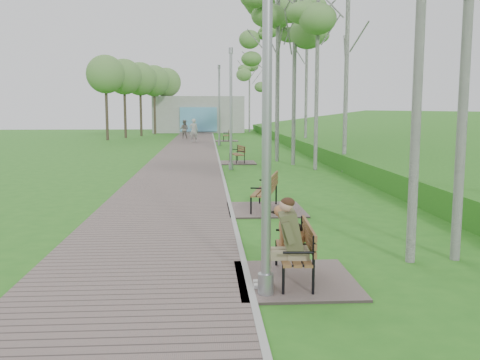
# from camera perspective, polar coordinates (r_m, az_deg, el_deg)

# --- Properties ---
(ground) EXTENTS (120.00, 120.00, 0.00)m
(ground) POSITION_cam_1_polar(r_m,az_deg,el_deg) (10.22, 0.04, -7.40)
(ground) COLOR #296C1C
(ground) RESTS_ON ground
(walkway) EXTENTS (3.50, 67.00, 0.04)m
(walkway) POSITION_cam_1_polar(r_m,az_deg,el_deg) (31.48, -5.61, 2.79)
(walkway) COLOR #6C5C57
(walkway) RESTS_ON ground
(kerb) EXTENTS (0.10, 67.00, 0.05)m
(kerb) POSITION_cam_1_polar(r_m,az_deg,el_deg) (31.47, -2.42, 2.83)
(kerb) COLOR #999993
(kerb) RESTS_ON ground
(embankment) EXTENTS (14.00, 70.00, 1.60)m
(embankment) POSITION_cam_1_polar(r_m,az_deg,el_deg) (32.52, 19.31, 2.52)
(embankment) COLOR #3B8523
(embankment) RESTS_ON ground
(building_north) EXTENTS (10.00, 5.20, 4.00)m
(building_north) POSITION_cam_1_polar(r_m,az_deg,el_deg) (60.83, -4.42, 6.98)
(building_north) COLOR #9E9E99
(building_north) RESTS_ON ground
(bench_main) EXTENTS (1.81, 2.01, 1.58)m
(bench_main) POSITION_cam_1_polar(r_m,az_deg,el_deg) (8.28, 5.39, -7.86)
(bench_main) COLOR #6C5C57
(bench_main) RESTS_ON ground
(bench_second) EXTENTS (1.96, 2.18, 1.20)m
(bench_second) POSITION_cam_1_polar(r_m,az_deg,el_deg) (14.02, 2.61, -2.34)
(bench_second) COLOR #6C5C57
(bench_second) RESTS_ON ground
(bench_third) EXTENTS (1.73, 1.92, 1.06)m
(bench_third) POSITION_cam_1_polar(r_m,az_deg,el_deg) (26.20, -0.32, 2.25)
(bench_third) COLOR #6C5C57
(bench_third) RESTS_ON ground
(bench_far) EXTENTS (1.85, 2.05, 1.13)m
(bench_far) POSITION_cam_1_polar(r_m,az_deg,el_deg) (44.07, -1.49, 4.45)
(bench_far) COLOR #6C5C57
(bench_far) RESTS_ON ground
(lamp_post_near) EXTENTS (0.23, 0.23, 5.83)m
(lamp_post_near) POSITION_cam_1_polar(r_m,az_deg,el_deg) (7.31, 2.89, 8.21)
(lamp_post_near) COLOR #96989D
(lamp_post_near) RESTS_ON ground
(lamp_post_second) EXTENTS (0.20, 0.20, 5.21)m
(lamp_post_second) POSITION_cam_1_polar(r_m,az_deg,el_deg) (23.14, -0.97, 7.09)
(lamp_post_second) COLOR #96989D
(lamp_post_second) RESTS_ON ground
(lamp_post_third) EXTENTS (0.22, 0.22, 5.73)m
(lamp_post_third) POSITION_cam_1_polar(r_m,az_deg,el_deg) (38.72, -2.22, 7.66)
(lamp_post_third) COLOR #96989D
(lamp_post_third) RESTS_ON ground
(pedestrian_near) EXTENTS (0.72, 0.51, 1.86)m
(pedestrian_near) POSITION_cam_1_polar(r_m,az_deg,el_deg) (42.63, -4.97, 5.28)
(pedestrian_near) COLOR silver
(pedestrian_near) RESTS_ON ground
(pedestrian_far) EXTENTS (0.95, 0.83, 1.67)m
(pedestrian_far) POSITION_cam_1_polar(r_m,az_deg,el_deg) (47.73, -5.97, 5.40)
(pedestrian_far) COLOR gray
(pedestrian_far) RESTS_ON ground
(birch_mid_a) EXTENTS (2.62, 2.62, 9.62)m
(birch_mid_a) POSITION_cam_1_polar(r_m,az_deg,el_deg) (25.85, 5.92, 18.53)
(birch_mid_a) COLOR silver
(birch_mid_a) RESTS_ON ground
(birch_mid_b) EXTENTS (2.42, 2.42, 8.74)m
(birch_mid_b) POSITION_cam_1_polar(r_m,az_deg,el_deg) (23.08, 11.46, 17.98)
(birch_mid_b) COLOR silver
(birch_mid_b) RESTS_ON ground
(birch_mid_c) EXTENTS (2.64, 2.64, 8.81)m
(birch_mid_c) POSITION_cam_1_polar(r_m,az_deg,el_deg) (27.40, 4.10, 16.57)
(birch_mid_c) COLOR silver
(birch_mid_c) RESTS_ON ground
(birch_far_a) EXTENTS (2.70, 2.70, 10.28)m
(birch_far_a) POSITION_cam_1_polar(r_m,az_deg,el_deg) (34.28, 7.20, 16.66)
(birch_far_a) COLOR silver
(birch_far_a) RESTS_ON ground
(birch_far_b) EXTENTS (2.86, 2.86, 11.06)m
(birch_far_b) POSITION_cam_1_polar(r_m,az_deg,el_deg) (33.71, 4.04, 17.91)
(birch_far_b) COLOR silver
(birch_far_b) RESTS_ON ground
(birch_far_c) EXTENTS (2.47, 2.47, 10.25)m
(birch_far_c) POSITION_cam_1_polar(r_m,az_deg,el_deg) (43.75, 2.61, 14.70)
(birch_far_c) COLOR silver
(birch_far_c) RESTS_ON ground
(birch_distant_b) EXTENTS (2.53, 2.53, 8.02)m
(birch_distant_b) POSITION_cam_1_polar(r_m,az_deg,el_deg) (61.15, 1.01, 11.04)
(birch_distant_b) COLOR silver
(birch_distant_b) RESTS_ON ground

